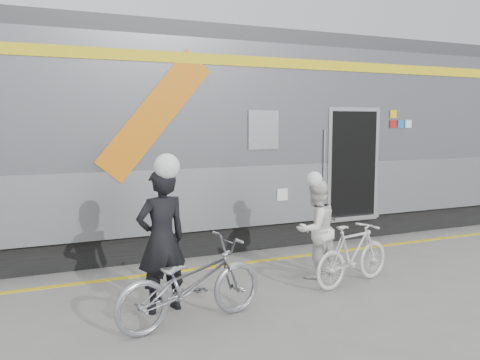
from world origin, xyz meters
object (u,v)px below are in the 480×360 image
man (162,240)px  woman (316,229)px  bicycle_left (191,283)px  bicycle_right (353,254)px

man → woman: bearing=179.0°
bicycle_left → bicycle_right: bicycle_left is taller
man → bicycle_right: 2.89m
woman → bicycle_left: bearing=9.3°
bicycle_left → bicycle_right: (2.65, 0.43, -0.05)m
woman → man: bearing=-3.8°
bicycle_left → bicycle_right: bearing=-91.3°
man → bicycle_left: (0.20, -0.55, -0.41)m
man → bicycle_left: size_ratio=0.95×
bicycle_right → man: bearing=74.2°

